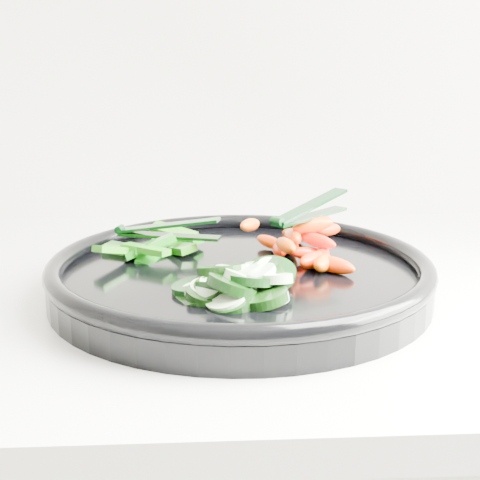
{
  "coord_description": "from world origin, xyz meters",
  "views": [
    {
      "loc": [
        0.54,
        1.03,
        1.15
      ],
      "look_at": [
        0.57,
        1.66,
        0.99
      ],
      "focal_mm": 50.0,
      "sensor_mm": 36.0,
      "label": 1
    }
  ],
  "objects": [
    {
      "name": "tong_pepper",
      "position": [
        0.49,
        1.72,
        0.98
      ],
      "size": [
        0.11,
        0.04,
        0.02
      ],
      "color": "black",
      "rests_on": "pepper_pile"
    },
    {
      "name": "cucumber_pile",
      "position": [
        0.56,
        1.58,
        0.96
      ],
      "size": [
        0.13,
        0.11,
        0.04
      ],
      "color": "black",
      "rests_on": "veggie_tray"
    },
    {
      "name": "tong_carrot",
      "position": [
        0.64,
        1.69,
        1.0
      ],
      "size": [
        0.09,
        0.09,
        0.02
      ],
      "color": "black",
      "rests_on": "carrot_pile"
    },
    {
      "name": "pepper_pile",
      "position": [
        0.48,
        1.72,
        0.96
      ],
      "size": [
        0.11,
        0.11,
        0.03
      ],
      "color": "#1F6409",
      "rests_on": "veggie_tray"
    },
    {
      "name": "carrot_pile",
      "position": [
        0.64,
        1.69,
        0.97
      ],
      "size": [
        0.12,
        0.17,
        0.05
      ],
      "color": "#F21C00",
      "rests_on": "veggie_tray"
    },
    {
      "name": "veggie_tray",
      "position": [
        0.57,
        1.66,
        0.95
      ],
      "size": [
        0.5,
        0.5,
        0.04
      ],
      "color": "black",
      "rests_on": "counter"
    }
  ]
}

